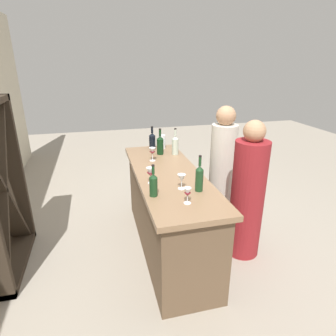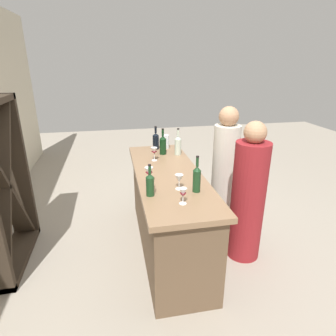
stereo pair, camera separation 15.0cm
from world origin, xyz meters
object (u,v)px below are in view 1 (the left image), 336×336
Objects in this scene: wine_glass_far_left at (150,173)px; person_center_guest at (222,172)px; wine_bottle_leftmost_olive_green at (153,184)px; wine_bottle_second_right_dark_green at (160,145)px; person_left_guest at (247,196)px; wine_bottle_center_clear_pale at (175,145)px; water_pitcher at (162,142)px; wine_glass_near_right at (152,152)px; wine_glass_near_left at (182,179)px; wine_glass_near_center at (188,193)px; wine_bottle_second_left_olive_green at (199,178)px; wine_bottle_rightmost_near_black at (152,141)px.

wine_glass_far_left is 1.16m from person_center_guest.
wine_bottle_leftmost_olive_green is at bearing 174.32° from wine_glass_far_left.
wine_bottle_second_right_dark_green is 0.22× the size of person_left_guest.
person_center_guest is (-0.26, -0.52, -0.32)m from wine_bottle_center_clear_pale.
person_left_guest is (-1.14, -0.64, -0.32)m from water_pitcher.
wine_bottle_leftmost_olive_green is at bearing 50.65° from person_center_guest.
wine_bottle_leftmost_olive_green is at bearing 163.94° from water_pitcher.
wine_bottle_second_right_dark_green is 0.26m from wine_glass_near_right.
person_center_guest reaches higher than wine_glass_far_left.
wine_bottle_leftmost_olive_green reaches higher than wine_glass_near_left.
wine_bottle_second_right_dark_green is at bearing -15.57° from wine_bottle_leftmost_olive_green.
wine_bottle_leftmost_olive_green is 1.81× the size of wine_glass_near_right.
wine_bottle_center_clear_pale reaches higher than wine_bottle_second_right_dark_green.
wine_glass_near_center is (-1.32, 0.07, -0.03)m from wine_bottle_second_right_dark_green.
wine_bottle_second_left_olive_green is at bearing -0.92° from person_left_guest.
wine_glass_near_left is 1.02× the size of wine_glass_near_center.
wine_glass_far_left is at bearing 167.85° from wine_bottle_rightmost_near_black.
wine_bottle_center_clear_pale reaches higher than wine_glass_near_left.
wine_bottle_leftmost_olive_green is 0.19× the size of person_center_guest.
person_center_guest reaches higher than wine_glass_near_center.
wine_bottle_second_right_dark_green is at bearing 161.60° from water_pitcher.
wine_glass_near_center is (-0.28, 0.03, -0.01)m from wine_glass_near_left.
wine_bottle_rightmost_near_black is (1.35, 0.15, -0.01)m from wine_bottle_second_left_olive_green.
wine_glass_near_right is 0.64m from wine_glass_far_left.
wine_bottle_second_left_olive_green is 0.22× the size of person_center_guest.
wine_bottle_center_clear_pale is 0.21× the size of person_center_guest.
wine_bottle_second_right_dark_green is 0.89m from wine_glass_far_left.
water_pitcher is at bearing 19.08° from wine_bottle_center_clear_pale.
wine_bottle_rightmost_near_black reaches higher than wine_glass_near_right.
wine_bottle_second_left_olive_green is 2.10× the size of wine_glass_near_right.
person_center_guest is at bearing -116.24° from wine_bottle_center_clear_pale.
person_center_guest reaches higher than wine_bottle_leftmost_olive_green.
wine_glass_far_left is at bearing -22.90° from person_left_guest.
wine_bottle_center_clear_pale is 0.36m from wine_glass_near_right.
wine_bottle_second_left_olive_green is at bearing 175.93° from wine_bottle_center_clear_pale.
wine_bottle_second_right_dark_green is (1.12, 0.10, -0.00)m from wine_bottle_second_left_olive_green.
person_left_guest is at bearing -147.55° from wine_bottle_center_clear_pale.
wine_glass_near_left is 0.31m from wine_glass_far_left.
wine_glass_far_left is at bearing 24.08° from wine_glass_near_center.
wine_bottle_center_clear_pale reaches higher than wine_glass_near_right.
wine_bottle_center_clear_pale is at bearing -62.44° from wine_glass_near_right.
water_pitcher is at bearing -29.02° from person_center_guest.
wine_bottle_second_left_olive_green is at bearing -178.97° from water_pitcher.
wine_bottle_rightmost_near_black is 1.93× the size of wine_glass_far_left.
wine_bottle_second_left_olive_green is 1.01× the size of wine_bottle_center_clear_pale.
wine_bottle_rightmost_near_black is at bearing -23.72° from person_center_guest.
wine_bottle_leftmost_olive_green is 1.33m from person_center_guest.
person_center_guest reaches higher than person_left_guest.
person_left_guest is (-0.86, -0.54, -0.35)m from wine_bottle_center_clear_pale.
wine_bottle_second_left_olive_green is 2.35× the size of wine_glass_near_left.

